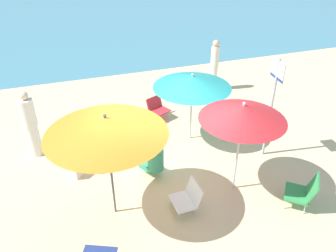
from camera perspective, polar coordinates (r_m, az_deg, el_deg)
ground_plane at (r=7.34m, az=-1.65°, el=-8.81°), size 40.00×40.00×0.00m
sea_water at (r=19.86m, az=-13.95°, el=16.98°), size 40.00×16.00×0.01m
umbrella_red at (r=6.19m, az=12.68°, el=2.30°), size 1.61×1.61×2.02m
umbrella_teal at (r=7.85m, az=4.15°, el=7.57°), size 1.85×1.85×1.77m
umbrella_orange at (r=5.50m, az=-10.55°, el=0.06°), size 2.06×2.06×2.15m
beach_chair_a at (r=9.00m, az=11.66°, el=1.04°), size 0.55×0.53×0.56m
beach_chair_b at (r=6.50m, az=3.46°, el=-11.99°), size 0.52×0.54×0.57m
beach_chair_c at (r=6.99m, az=22.21°, el=-10.23°), size 0.77×0.77×0.69m
beach_chair_d at (r=9.33m, az=-1.85°, el=3.18°), size 0.67×0.67×0.59m
person_a at (r=10.86m, az=7.92°, el=10.29°), size 0.26×0.26×1.65m
person_b at (r=8.18m, az=-22.36°, el=0.28°), size 0.32×0.32×1.65m
person_c at (r=7.12m, az=-2.38°, el=-5.71°), size 0.50×0.57×0.92m
warning_sign at (r=7.56m, az=17.51°, el=4.98°), size 0.07×0.49×2.39m
swim_ring at (r=7.73m, az=-11.32°, el=-6.71°), size 0.47×0.47×0.09m
beach_bag at (r=7.57m, az=-15.57°, el=-7.32°), size 0.32×0.33×0.30m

